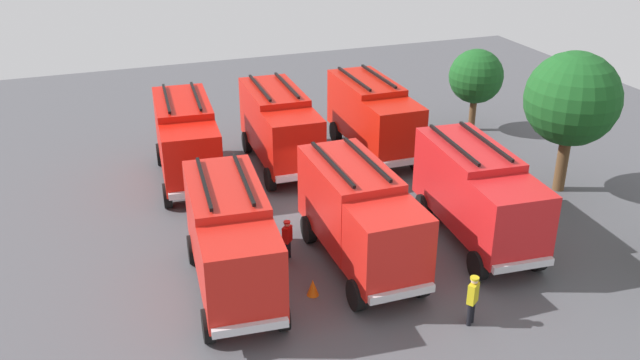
# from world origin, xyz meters

# --- Properties ---
(ground_plane) EXTENTS (52.37, 52.37, 0.00)m
(ground_plane) POSITION_xyz_m (0.00, 0.00, 0.00)
(ground_plane) COLOR #4C4C51
(fire_truck_0) EXTENTS (7.37, 3.20, 3.88)m
(fire_truck_0) POSITION_xyz_m (-5.04, -4.85, 2.15)
(fire_truck_0) COLOR red
(fire_truck_0) RESTS_ON ground
(fire_truck_1) EXTENTS (7.38, 3.23, 3.88)m
(fire_truck_1) POSITION_xyz_m (4.87, -5.02, 2.15)
(fire_truck_1) COLOR red
(fire_truck_1) RESTS_ON ground
(fire_truck_2) EXTENTS (7.27, 2.93, 3.88)m
(fire_truck_2) POSITION_xyz_m (-5.21, -0.24, 2.15)
(fire_truck_2) COLOR red
(fire_truck_2) RESTS_ON ground
(fire_truck_3) EXTENTS (7.21, 2.78, 3.88)m
(fire_truck_3) POSITION_xyz_m (4.77, -0.18, 2.15)
(fire_truck_3) COLOR red
(fire_truck_3) RESTS_ON ground
(fire_truck_4) EXTENTS (7.22, 2.79, 3.88)m
(fire_truck_4) POSITION_xyz_m (-5.09, 4.74, 2.15)
(fire_truck_4) COLOR red
(fire_truck_4) RESTS_ON ground
(fire_truck_5) EXTENTS (7.36, 3.18, 3.88)m
(fire_truck_5) POSITION_xyz_m (4.64, 4.90, 2.15)
(fire_truck_5) COLOR red
(fire_truck_5) RESTS_ON ground
(firefighter_0) EXTENTS (0.47, 0.47, 1.62)m
(firefighter_0) POSITION_xyz_m (3.51, -2.59, 0.90)
(firefighter_0) COLOR black
(firefighter_0) RESTS_ON ground
(firefighter_1) EXTENTS (0.44, 0.48, 1.80)m
(firefighter_1) POSITION_xyz_m (9.49, 1.85, 1.02)
(firefighter_1) COLOR black
(firefighter_1) RESTS_ON ground
(tree_0) EXTENTS (3.00, 3.00, 4.65)m
(tree_0) POSITION_xyz_m (-6.37, 11.47, 3.13)
(tree_0) COLOR brown
(tree_0) RESTS_ON ground
(tree_1) EXTENTS (4.21, 4.21, 6.52)m
(tree_1) POSITION_xyz_m (1.89, 11.13, 4.39)
(tree_1) COLOR brown
(tree_1) RESTS_ON ground
(traffic_cone_0) EXTENTS (0.47, 0.47, 0.67)m
(traffic_cone_0) POSITION_xyz_m (-2.66, -2.24, 0.33)
(traffic_cone_0) COLOR #F2600C
(traffic_cone_0) RESTS_ON ground
(traffic_cone_1) EXTENTS (0.39, 0.39, 0.55)m
(traffic_cone_1) POSITION_xyz_m (4.47, 7.03, 0.28)
(traffic_cone_1) COLOR #F2600C
(traffic_cone_1) RESTS_ON ground
(traffic_cone_2) EXTENTS (0.43, 0.43, 0.62)m
(traffic_cone_2) POSITION_xyz_m (6.16, -2.49, 0.31)
(traffic_cone_2) COLOR #F2600C
(traffic_cone_2) RESTS_ON ground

